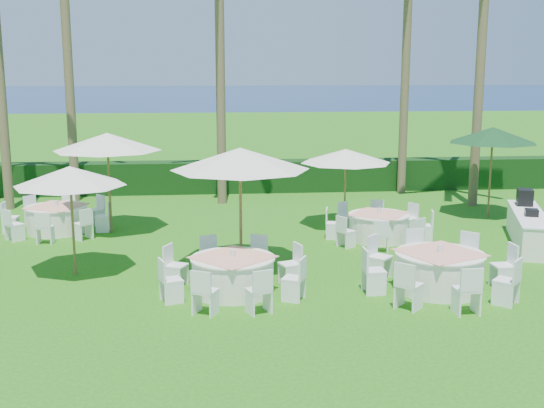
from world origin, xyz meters
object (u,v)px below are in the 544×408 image
Objects in this scene: umbrella_b at (240,159)px; umbrella_d at (346,156)px; banquet_table_c at (439,270)px; banquet_table_f at (379,226)px; umbrella_green at (493,135)px; banquet_table_d at (57,218)px; banquet_table_b at (233,274)px; umbrella_a at (70,176)px; buffet_table at (528,227)px; umbrella_c at (107,142)px.

umbrella_d is (3.33, 4.15, -0.51)m from umbrella_b.
banquet_table_f is at bearing 92.73° from banquet_table_c.
banquet_table_d is at bearing -176.35° from umbrella_green.
umbrella_b is at bearing 81.21° from banquet_table_b.
banquet_table_c is 8.49m from umbrella_a.
banquet_table_f is at bearing -148.41° from umbrella_green.
buffet_table is at bearing -11.37° from banquet_table_d.
banquet_table_f is (-0.21, 4.47, -0.05)m from banquet_table_c.
umbrella_c is (-7.59, 1.58, 2.27)m from banquet_table_f.
banquet_table_c is 0.88× the size of buffet_table.
umbrella_c is at bearing 130.93° from umbrella_b.
umbrella_b is at bearing -128.69° from umbrella_d.
umbrella_green is (8.52, 6.85, 2.22)m from banquet_table_b.
umbrella_c is at bearing 168.05° from buffet_table.
banquet_table_d is 4.95m from umbrella_a.
umbrella_green is at bearing 32.22° from umbrella_b.
banquet_table_b is 1.07× the size of umbrella_green.
banquet_table_d is at bearing 129.45° from banquet_table_b.
umbrella_b is at bearing -147.10° from banquet_table_f.
umbrella_d is at bearing -1.33° from banquet_table_d.
umbrella_green is at bearing 23.32° from umbrella_a.
umbrella_a reaches higher than buffet_table.
umbrella_d is (-0.66, 1.58, 1.78)m from banquet_table_f.
banquet_table_b is at bearing 176.79° from banquet_table_c.
umbrella_b reaches higher than umbrella_green.
banquet_table_c is 5.18m from buffet_table.
banquet_table_b is 7.76m from banquet_table_d.
umbrella_d reaches higher than banquet_table_b.
banquet_table_f is 0.92× the size of umbrella_b.
umbrella_a is at bearing 155.85° from banquet_table_b.
banquet_table_b is 5.98m from banquet_table_f.
banquet_table_f is at bearing 44.86° from banquet_table_b.
banquet_table_d is 1.07× the size of umbrella_green.
buffet_table reaches higher than banquet_table_b.
umbrella_green reaches higher than umbrella_d.
umbrella_b is (-3.98, -2.58, 2.28)m from banquet_table_f.
umbrella_b is 8.40m from buffet_table.
umbrella_d is at bearing 152.05° from buffet_table.
banquet_table_b reaches higher than banquet_table_d.
umbrella_c is 1.14× the size of umbrella_d.
buffet_table is (7.92, 1.72, -2.21)m from umbrella_b.
umbrella_b is 5.34m from umbrella_d.
banquet_table_d is at bearing 178.67° from umbrella_d.
buffet_table is at bearing 12.22° from umbrella_b.
banquet_table_b is 7.06m from umbrella_c.
banquet_table_b is at bearing -141.20° from umbrella_green.
umbrella_a is 0.79× the size of umbrella_b.
umbrella_green is at bearing 60.19° from banquet_table_c.
umbrella_green is at bearing 5.07° from umbrella_c.
umbrella_green reaches higher than umbrella_a.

